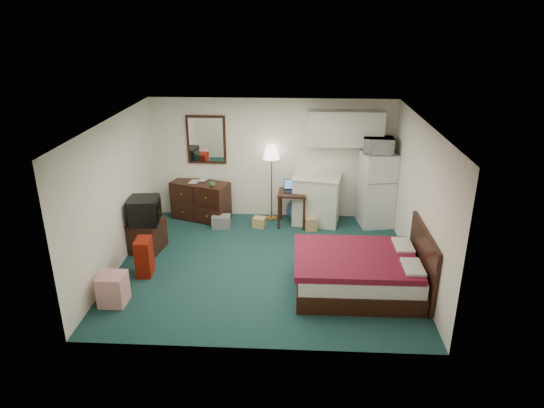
# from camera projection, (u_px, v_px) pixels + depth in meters

# --- Properties ---
(floor) EXTENTS (5.00, 4.50, 0.01)m
(floor) POSITION_uv_depth(u_px,v_px,m) (265.00, 265.00, 8.39)
(floor) COLOR #174142
(floor) RESTS_ON ground
(ceiling) EXTENTS (5.00, 4.50, 0.01)m
(ceiling) POSITION_uv_depth(u_px,v_px,m) (264.00, 122.00, 7.47)
(ceiling) COLOR white
(ceiling) RESTS_ON walls
(walls) EXTENTS (5.01, 4.51, 2.50)m
(walls) POSITION_uv_depth(u_px,v_px,m) (265.00, 197.00, 7.93)
(walls) COLOR white
(walls) RESTS_ON floor
(mirror) EXTENTS (0.80, 0.06, 1.00)m
(mirror) POSITION_uv_depth(u_px,v_px,m) (206.00, 140.00, 9.91)
(mirror) COLOR white
(mirror) RESTS_ON walls
(upper_cabinets) EXTENTS (1.50, 0.35, 0.70)m
(upper_cabinets) POSITION_uv_depth(u_px,v_px,m) (345.00, 128.00, 9.53)
(upper_cabinets) COLOR silver
(upper_cabinets) RESTS_ON walls
(headboard) EXTENTS (0.06, 1.56, 1.00)m
(headboard) POSITION_uv_depth(u_px,v_px,m) (423.00, 260.00, 7.38)
(headboard) COLOR black
(headboard) RESTS_ON walls
(dresser) EXTENTS (1.29, 0.90, 0.80)m
(dresser) POSITION_uv_depth(u_px,v_px,m) (201.00, 201.00, 10.16)
(dresser) COLOR black
(dresser) RESTS_ON floor
(floor_lamp) EXTENTS (0.38, 0.38, 1.59)m
(floor_lamp) POSITION_uv_depth(u_px,v_px,m) (272.00, 183.00, 10.00)
(floor_lamp) COLOR gold
(floor_lamp) RESTS_ON floor
(desk) EXTENTS (0.59, 0.59, 0.71)m
(desk) POSITION_uv_depth(u_px,v_px,m) (292.00, 208.00, 9.87)
(desk) COLOR black
(desk) RESTS_ON floor
(exercise_ball) EXTENTS (0.56, 0.56, 0.49)m
(exercise_ball) POSITION_uv_depth(u_px,v_px,m) (298.00, 210.00, 10.09)
(exercise_ball) COLOR navy
(exercise_ball) RESTS_ON floor
(kitchen_counter) EXTENTS (1.00, 0.83, 0.98)m
(kitchen_counter) POSITION_uv_depth(u_px,v_px,m) (316.00, 200.00, 9.94)
(kitchen_counter) COLOR silver
(kitchen_counter) RESTS_ON floor
(fridge) EXTENTS (0.73, 0.73, 1.52)m
(fridge) POSITION_uv_depth(u_px,v_px,m) (377.00, 189.00, 9.75)
(fridge) COLOR silver
(fridge) RESTS_ON floor
(bed) EXTENTS (1.88, 1.47, 0.60)m
(bed) POSITION_uv_depth(u_px,v_px,m) (357.00, 273.00, 7.53)
(bed) COLOR maroon
(bed) RESTS_ON floor
(tv_stand) EXTENTS (0.64, 0.68, 0.55)m
(tv_stand) POSITION_uv_depth(u_px,v_px,m) (147.00, 236.00, 8.84)
(tv_stand) COLOR black
(tv_stand) RESTS_ON floor
(suitcase) EXTENTS (0.28, 0.41, 0.63)m
(suitcase) POSITION_uv_depth(u_px,v_px,m) (144.00, 257.00, 7.99)
(suitcase) COLOR #5E0B02
(suitcase) RESTS_ON floor
(retail_box) EXTENTS (0.39, 0.39, 0.48)m
(retail_box) POSITION_uv_depth(u_px,v_px,m) (113.00, 289.00, 7.20)
(retail_box) COLOR beige
(retail_box) RESTS_ON floor
(file_bin) EXTENTS (0.36, 0.27, 0.25)m
(file_bin) POSITION_uv_depth(u_px,v_px,m) (221.00, 222.00, 9.82)
(file_bin) COLOR gray
(file_bin) RESTS_ON floor
(cardboard_box_a) EXTENTS (0.29, 0.26, 0.21)m
(cardboard_box_a) POSITION_uv_depth(u_px,v_px,m) (259.00, 222.00, 9.84)
(cardboard_box_a) COLOR tan
(cardboard_box_a) RESTS_ON floor
(cardboard_box_b) EXTENTS (0.28, 0.31, 0.27)m
(cardboard_box_b) POSITION_uv_depth(u_px,v_px,m) (310.00, 223.00, 9.72)
(cardboard_box_b) COLOR tan
(cardboard_box_b) RESTS_ON floor
(laptop) EXTENTS (0.33, 0.27, 0.22)m
(laptop) POSITION_uv_depth(u_px,v_px,m) (292.00, 186.00, 9.71)
(laptop) COLOR black
(laptop) RESTS_ON desk
(crt_tv) EXTENTS (0.57, 0.61, 0.47)m
(crt_tv) POSITION_uv_depth(u_px,v_px,m) (144.00, 211.00, 8.63)
(crt_tv) COLOR black
(crt_tv) RESTS_ON tv_stand
(microwave) EXTENTS (0.59, 0.36, 0.39)m
(microwave) POSITION_uv_depth(u_px,v_px,m) (378.00, 144.00, 9.36)
(microwave) COLOR silver
(microwave) RESTS_ON fridge
(book_a) EXTENTS (0.18, 0.04, 0.24)m
(book_a) POSITION_uv_depth(u_px,v_px,m) (190.00, 176.00, 10.00)
(book_a) COLOR tan
(book_a) RESTS_ON dresser
(book_b) EXTENTS (0.17, 0.06, 0.22)m
(book_b) POSITION_uv_depth(u_px,v_px,m) (199.00, 175.00, 10.11)
(book_b) COLOR tan
(book_b) RESTS_ON dresser
(mug) EXTENTS (0.14, 0.13, 0.11)m
(mug) POSITION_uv_depth(u_px,v_px,m) (212.00, 183.00, 9.78)
(mug) COLOR #42843E
(mug) RESTS_ON dresser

